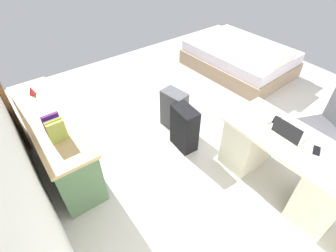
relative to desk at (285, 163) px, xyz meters
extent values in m
plane|color=beige|center=(1.16, -0.15, -0.38)|extent=(5.93, 5.93, 0.00)
cube|color=beige|center=(0.00, 0.00, 0.33)|extent=(1.45, 0.68, 0.04)
cube|color=beige|center=(-0.49, -0.01, -0.03)|extent=(0.41, 0.60, 0.69)
cube|color=beige|center=(0.49, 0.01, -0.03)|extent=(0.41, 0.60, 0.69)
cylinder|color=black|center=(0.03, -0.73, -0.36)|extent=(0.52, 0.52, 0.04)
cylinder|color=black|center=(0.03, -0.73, -0.17)|extent=(0.06, 0.06, 0.42)
cube|color=#4C4C51|center=(0.03, -0.73, 0.08)|extent=(0.60, 0.60, 0.08)
cube|color=#4C6B47|center=(1.88, 1.94, -0.03)|extent=(1.76, 0.44, 0.71)
cube|color=tan|center=(1.88, 1.94, 0.35)|extent=(1.80, 0.48, 0.04)
cube|color=#415B3C|center=(1.48, 1.71, -0.19)|extent=(0.67, 0.01, 0.25)
cube|color=#415B3C|center=(2.27, 1.71, -0.19)|extent=(0.67, 0.01, 0.25)
cube|color=gray|center=(2.18, -1.70, -0.24)|extent=(1.99, 1.52, 0.28)
cube|color=silver|center=(2.18, -1.70, 0.00)|extent=(1.92, 1.46, 0.20)
cube|color=white|center=(1.51, -1.74, 0.15)|extent=(0.52, 0.71, 0.10)
cube|color=black|center=(1.16, 0.49, -0.06)|extent=(0.37, 0.24, 0.63)
cube|color=#4C4C51|center=(1.58, 0.35, -0.08)|extent=(0.39, 0.28, 0.60)
cube|color=silver|center=(0.09, -0.04, 0.36)|extent=(0.31, 0.22, 0.02)
cube|color=black|center=(0.09, 0.06, 0.46)|extent=(0.31, 0.02, 0.19)
ellipsoid|color=white|center=(0.35, -0.04, 0.36)|extent=(0.06, 0.10, 0.03)
cube|color=black|center=(-0.21, -0.05, 0.35)|extent=(0.12, 0.15, 0.01)
cube|color=black|center=(0.32, -0.12, 0.35)|extent=(0.10, 0.15, 0.01)
cube|color=olive|center=(1.40, 1.94, 0.49)|extent=(0.04, 0.17, 0.24)
cube|color=olive|center=(1.44, 1.94, 0.49)|extent=(0.03, 0.17, 0.24)
cube|color=#494785|center=(1.48, 1.94, 0.48)|extent=(0.02, 0.17, 0.22)
cube|color=brown|center=(1.52, 1.94, 0.46)|extent=(0.03, 0.17, 0.19)
cube|color=#4B1D60|center=(1.56, 1.94, 0.48)|extent=(0.04, 0.17, 0.23)
cube|color=#A13277|center=(1.60, 1.94, 0.47)|extent=(0.03, 0.17, 0.21)
cone|color=red|center=(2.42, 1.94, 0.42)|extent=(0.08, 0.08, 0.11)
camera|label=1|loc=(-0.75, 2.17, 2.23)|focal=27.78mm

